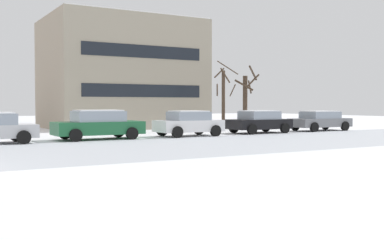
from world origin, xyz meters
TOP-DOWN VIEW (x-y plane):
  - parked_car_green at (8.18, 8.95)m, footprint 4.58×2.14m
  - parked_car_white at (13.47, 8.72)m, footprint 3.82×2.08m
  - parked_car_black at (18.77, 8.96)m, footprint 3.98×2.13m
  - parked_car_gray at (24.07, 8.96)m, footprint 4.44×2.04m
  - tree_far_left at (18.64, 12.82)m, footprint 1.83×1.60m
  - tree_far_right at (20.80, 13.10)m, footprint 1.89×1.68m
  - building_far_right at (13.98, 20.32)m, footprint 11.37×8.78m

SIDE VIEW (x-z plane):
  - parked_car_gray at x=24.07m, z-range 0.02..1.39m
  - parked_car_black at x=18.77m, z-range 0.01..1.45m
  - parked_car_white at x=13.47m, z-range 0.01..1.48m
  - parked_car_green at x=8.18m, z-range 0.01..1.55m
  - tree_far_right at x=20.80m, z-range -0.06..4.53m
  - tree_far_left at x=18.64m, z-range -0.02..4.77m
  - building_far_right at x=13.98m, z-range 0.00..8.43m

